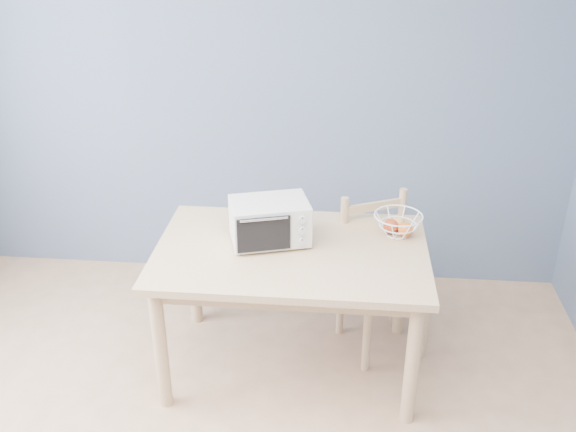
# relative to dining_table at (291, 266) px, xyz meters

# --- Properties ---
(room) EXTENTS (4.01, 4.51, 2.61)m
(room) POSITION_rel_dining_table_xyz_m (-0.30, -1.24, 0.65)
(room) COLOR tan
(room) RESTS_ON ground
(dining_table) EXTENTS (1.40, 0.90, 0.75)m
(dining_table) POSITION_rel_dining_table_xyz_m (0.00, 0.00, 0.00)
(dining_table) COLOR tan
(dining_table) RESTS_ON ground
(toaster_oven) EXTENTS (0.45, 0.38, 0.23)m
(toaster_oven) POSITION_rel_dining_table_xyz_m (-0.13, 0.06, 0.22)
(toaster_oven) COLOR beige
(toaster_oven) RESTS_ON dining_table
(fruit_basket) EXTENTS (0.33, 0.33, 0.12)m
(fruit_basket) POSITION_rel_dining_table_xyz_m (0.55, 0.21, 0.16)
(fruit_basket) COLOR white
(fruit_basket) RESTS_ON dining_table
(dining_chair) EXTENTS (0.56, 0.56, 0.90)m
(dining_chair) POSITION_rel_dining_table_xyz_m (0.49, 0.27, -0.21)
(dining_chair) COLOR tan
(dining_chair) RESTS_ON ground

